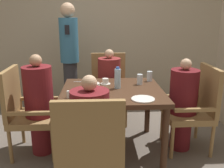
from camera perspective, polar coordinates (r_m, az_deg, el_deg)
The scene contains 23 objects.
ground_plane at distance 3.10m, azimuth 0.05°, elevation -14.67°, with size 16.00×16.00×0.00m, color #60564C.
wall_back at distance 4.73m, azimuth -1.37°, elevation 13.68°, with size 8.00×0.06×2.80m.
dining_table at distance 2.83m, azimuth 0.06°, elevation -3.16°, with size 1.13×1.02×0.75m.
chair_left_side at distance 2.98m, azimuth -19.02°, elevation -5.52°, with size 0.52×0.52×1.00m.
diner_in_left_chair at distance 2.92m, azimuth -16.27°, elevation -4.42°, with size 0.32×0.32×1.16m.
chair_far_side at distance 3.74m, azimuth -0.72°, elevation -0.37°, with size 0.52×0.52×1.00m.
diner_in_far_chair at distance 3.58m, azimuth -0.62°, elevation -0.53°, with size 0.32×0.32×1.10m.
chair_right_side at distance 3.07m, azimuth 18.49°, elevation -4.81°, with size 0.52×0.52×1.00m.
diner_in_right_chair at distance 3.01m, azimuth 15.87°, elevation -4.40°, with size 0.32×0.32×1.09m.
chair_near_corner at distance 2.04m, azimuth -5.01°, elevation -14.89°, with size 0.52×0.52×1.00m.
diner_in_near_chair at distance 2.15m, azimuth -4.91°, elevation -12.01°, with size 0.32×0.32×1.11m.
standing_host at distance 4.10m, azimuth -9.66°, elevation 6.62°, with size 0.30×0.33×1.74m.
plate_main_left at distance 2.61m, azimuth -4.08°, elevation -2.41°, with size 0.23×0.23×0.01m.
plate_main_right at distance 2.49m, azimuth 7.10°, elevation -3.43°, with size 0.23×0.23×0.01m.
teacup_with_saucer at distance 3.00m, azimuth -1.53°, elevation 0.53°, with size 0.12×0.12×0.07m.
bowl_small at distance 2.91m, azimuth -4.18°, elevation -0.21°, with size 0.14×0.14×0.04m.
water_bottle at distance 2.82m, azimuth 1.28°, elevation 1.30°, with size 0.07×0.07×0.25m.
glass_tall_near at distance 3.00m, azimuth 6.35°, elevation 1.06°, with size 0.07×0.07×0.12m.
glass_tall_mid at distance 3.17m, azimuth 8.57°, elevation 1.77°, with size 0.07×0.07×0.12m.
salt_shaker at distance 2.55m, azimuth -10.02°, elevation -2.36°, with size 0.03×0.03×0.07m.
pepper_shaker at distance 2.54m, azimuth -9.14°, elevation -2.39°, with size 0.03×0.03×0.07m.
fork_beside_plate at distance 3.13m, azimuth -6.52°, elevation 0.55°, with size 0.20×0.02×0.00m.
knife_beside_plate at distance 2.79m, azimuth -7.15°, elevation -1.41°, with size 0.19×0.12×0.00m.
Camera 1 is at (-0.15, -2.67, 1.57)m, focal length 40.00 mm.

